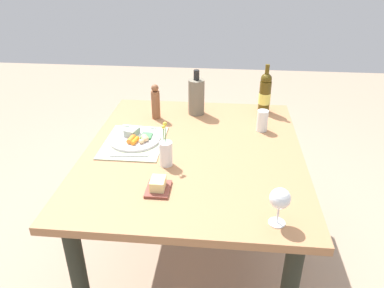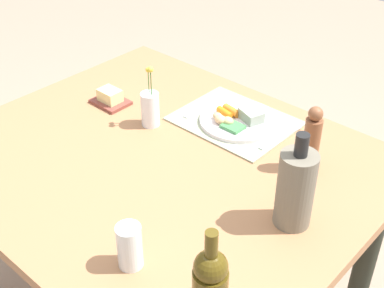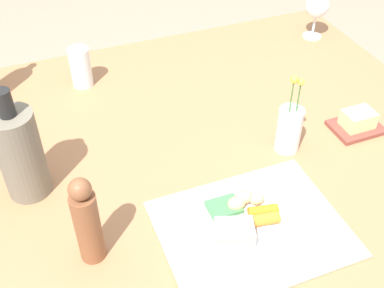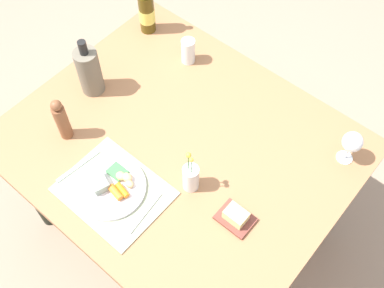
{
  "view_description": "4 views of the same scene",
  "coord_description": "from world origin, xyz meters",
  "views": [
    {
      "loc": [
        1.65,
        0.15,
        1.69
      ],
      "look_at": [
        -0.02,
        -0.01,
        0.79
      ],
      "focal_mm": 34.73,
      "sensor_mm": 36.0,
      "label": 1
    },
    {
      "loc": [
        -0.97,
        0.92,
        1.73
      ],
      "look_at": [
        -0.07,
        -0.07,
        0.81
      ],
      "focal_mm": 49.34,
      "sensor_mm": 36.0,
      "label": 2
    },
    {
      "loc": [
        -0.4,
        -0.89,
        1.58
      ],
      "look_at": [
        -0.09,
        -0.08,
        0.83
      ],
      "focal_mm": 45.25,
      "sensor_mm": 36.0,
      "label": 3
    },
    {
      "loc": [
        0.69,
        -0.74,
        2.32
      ],
      "look_at": [
        0.09,
        -0.03,
        0.88
      ],
      "focal_mm": 43.73,
      "sensor_mm": 36.0,
      "label": 4
    }
  ],
  "objects": [
    {
      "name": "butter_dish",
      "position": [
        0.37,
        -0.12,
        0.79
      ],
      "size": [
        0.13,
        0.1,
        0.06
      ],
      "color": "brown",
      "rests_on": "dining_table"
    },
    {
      "name": "dining_table",
      "position": [
        0.0,
        0.0,
        0.66
      ],
      "size": [
        1.3,
        1.1,
        0.77
      ],
      "color": "#A46F48",
      "rests_on": "ground_plane"
    },
    {
      "name": "water_tumbler",
      "position": [
        -0.26,
        0.36,
        0.82
      ],
      "size": [
        0.06,
        0.06,
        0.12
      ],
      "color": "silver",
      "rests_on": "dining_table"
    },
    {
      "name": "placemat",
      "position": [
        -0.04,
        -0.32,
        0.77
      ],
      "size": [
        0.39,
        0.31,
        0.01
      ],
      "primitive_type": "cube",
      "color": "#9BA282",
      "rests_on": "dining_table"
    },
    {
      "name": "knife",
      "position": [
        0.1,
        -0.31,
        0.78
      ],
      "size": [
        0.04,
        0.19,
        0.0
      ],
      "primitive_type": "cube",
      "rotation": [
        0.0,
        0.0,
        0.11
      ],
      "color": "silver",
      "rests_on": "placemat"
    },
    {
      "name": "dinner_plate",
      "position": [
        -0.06,
        -0.32,
        0.79
      ],
      "size": [
        0.27,
        0.27,
        0.05
      ],
      "color": "silver",
      "rests_on": "placemat"
    },
    {
      "name": "flower_vase",
      "position": [
        0.16,
        -0.11,
        0.83
      ],
      "size": [
        0.06,
        0.06,
        0.22
      ],
      "color": "silver",
      "rests_on": "dining_table"
    },
    {
      "name": "pepper_mill",
      "position": [
        -0.37,
        -0.26,
        0.87
      ],
      "size": [
        0.05,
        0.05,
        0.21
      ],
      "color": "brown",
      "rests_on": "dining_table"
    },
    {
      "name": "cooler_bottle",
      "position": [
        -0.47,
        -0.03,
        0.88
      ],
      "size": [
        0.1,
        0.1,
        0.28
      ],
      "color": "#6E6756",
      "rests_on": "dining_table"
    },
    {
      "name": "fork",
      "position": [
        -0.22,
        -0.33,
        0.78
      ],
      "size": [
        0.04,
        0.2,
        0.0
      ],
      "primitive_type": "cube",
      "rotation": [
        0.0,
        0.0,
        -0.11
      ],
      "color": "silver",
      "rests_on": "placemat"
    },
    {
      "name": "wine_glass",
      "position": [
        0.54,
        0.36,
        0.88
      ],
      "size": [
        0.08,
        0.08,
        0.15
      ],
      "color": "white",
      "rests_on": "dining_table"
    }
  ]
}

